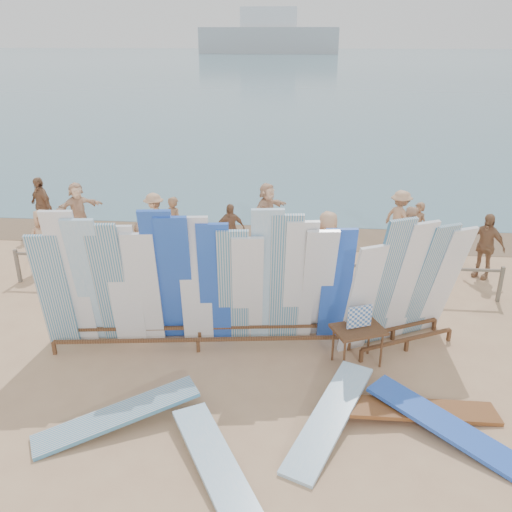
# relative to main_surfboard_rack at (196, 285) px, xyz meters

# --- Properties ---
(ground) EXTENTS (160.00, 160.00, 0.00)m
(ground) POSITION_rel_main_surfboard_rack_xyz_m (0.81, -0.37, -1.38)
(ground) COLOR tan
(ground) RESTS_ON ground
(ocean) EXTENTS (320.00, 240.00, 0.02)m
(ocean) POSITION_rel_main_surfboard_rack_xyz_m (0.81, 127.63, -1.38)
(ocean) COLOR slate
(ocean) RESTS_ON ground
(wet_sand_strip) EXTENTS (40.00, 2.60, 0.01)m
(wet_sand_strip) POSITION_rel_main_surfboard_rack_xyz_m (0.81, 6.83, -1.38)
(wet_sand_strip) COLOR brown
(wet_sand_strip) RESTS_ON ground
(distant_ship) EXTENTS (45.00, 8.00, 14.00)m
(distant_ship) POSITION_rel_main_surfboard_rack_xyz_m (-11.19, 179.63, 3.93)
(distant_ship) COLOR #999EA3
(distant_ship) RESTS_ON ocean
(fence) EXTENTS (12.08, 0.08, 0.90)m
(fence) POSITION_rel_main_surfboard_rack_xyz_m (0.81, 2.63, -0.75)
(fence) COLOR #706454
(fence) RESTS_ON ground
(main_surfboard_rack) EXTENTS (6.22, 1.53, 3.07)m
(main_surfboard_rack) POSITION_rel_main_surfboard_rack_xyz_m (0.00, 0.00, 0.00)
(main_surfboard_rack) COLOR brown
(main_surfboard_rack) RESTS_ON ground
(side_surfboard_rack) EXTENTS (2.58, 1.81, 2.93)m
(side_surfboard_rack) POSITION_rel_main_surfboard_rack_xyz_m (4.14, 0.38, -0.06)
(side_surfboard_rack) COLOR brown
(side_surfboard_rack) RESTS_ON ground
(vendor_table) EXTENTS (1.13, 0.98, 1.26)m
(vendor_table) POSITION_rel_main_surfboard_rack_xyz_m (3.19, -0.38, -0.96)
(vendor_table) COLOR brown
(vendor_table) RESTS_ON ground
(flat_board_b) EXTENTS (1.59, 2.68, 0.44)m
(flat_board_b) POSITION_rel_main_surfboard_rack_xyz_m (2.62, -2.31, -1.38)
(flat_board_b) COLOR #8DC0E3
(flat_board_b) RESTS_ON ground
(flat_board_e) EXTENTS (2.60, 1.85, 0.41)m
(flat_board_e) POSITION_rel_main_surfboard_rack_xyz_m (-0.84, -2.58, -1.38)
(flat_board_e) COLOR beige
(flat_board_e) RESTS_ON ground
(flat_board_c) EXTENTS (2.74, 0.82, 0.27)m
(flat_board_c) POSITION_rel_main_surfboard_rack_xyz_m (4.11, -1.88, -1.38)
(flat_board_c) COLOR brown
(flat_board_c) RESTS_ON ground
(flat_board_a) EXTENTS (1.84, 2.61, 0.27)m
(flat_board_a) POSITION_rel_main_surfboard_rack_xyz_m (0.97, -3.50, -1.38)
(flat_board_a) COLOR #8DC0E3
(flat_board_a) RESTS_ON ground
(flat_board_d) EXTENTS (2.43, 2.15, 0.36)m
(flat_board_d) POSITION_rel_main_surfboard_rack_xyz_m (4.47, -2.31, -1.38)
(flat_board_d) COLOR blue
(flat_board_d) RESTS_ON ground
(beach_chair_left) EXTENTS (0.61, 0.63, 0.82)m
(beach_chair_left) POSITION_rel_main_surfboard_rack_xyz_m (0.98, 3.81, -1.14)
(beach_chair_left) COLOR #AF2612
(beach_chair_left) RESTS_ON ground
(beach_chair_right) EXTENTS (0.60, 0.62, 0.87)m
(beach_chair_right) POSITION_rel_main_surfboard_rack_xyz_m (1.15, 3.86, -1.12)
(beach_chair_right) COLOR #AF2612
(beach_chair_right) RESTS_ON ground
(stroller) EXTENTS (0.62, 0.79, 0.97)m
(stroller) POSITION_rel_main_surfboard_rack_xyz_m (1.99, 3.37, -0.99)
(stroller) COLOR #AF2612
(stroller) RESTS_ON ground
(beachgoer_6) EXTENTS (0.99, 0.71, 1.84)m
(beachgoer_6) POSITION_rel_main_surfboard_rack_xyz_m (2.71, 3.57, -0.46)
(beachgoer_6) COLOR tan
(beachgoer_6) RESTS_ON ground
(beachgoer_9) EXTENTS (1.06, 1.15, 1.72)m
(beachgoer_9) POSITION_rel_main_surfboard_rack_xyz_m (4.96, 6.21, -0.52)
(beachgoer_9) COLOR tan
(beachgoer_9) RESTS_ON ground
(beachgoer_3) EXTENTS (0.82, 1.13, 1.62)m
(beachgoer_3) POSITION_rel_main_surfboard_rack_xyz_m (-2.37, 5.58, -0.57)
(beachgoer_3) COLOR tan
(beachgoer_3) RESTS_ON ground
(beachgoer_5) EXTENTS (1.22, 1.66, 1.73)m
(beachgoer_5) POSITION_rel_main_surfboard_rack_xyz_m (0.94, 6.66, -0.51)
(beachgoer_5) COLOR beige
(beachgoer_5) RESTS_ON ground
(beachgoer_1) EXTENTS (0.67, 0.65, 1.66)m
(beachgoer_1) POSITION_rel_main_surfboard_rack_xyz_m (-1.65, 5.18, -0.55)
(beachgoer_1) COLOR #8C6042
(beachgoer_1) RESTS_ON ground
(beachgoer_8) EXTENTS (0.87, 0.48, 1.72)m
(beachgoer_8) POSITION_rel_main_surfboard_rack_xyz_m (4.92, 4.62, -0.52)
(beachgoer_8) COLOR beige
(beachgoer_8) RESTS_ON ground
(beachgoer_10) EXTENTS (1.08, 0.98, 1.75)m
(beachgoer_10) POSITION_rel_main_surfboard_rack_xyz_m (6.80, 4.08, -0.50)
(beachgoer_10) COLOR #8C6042
(beachgoer_10) RESTS_ON ground
(beachgoer_0) EXTENTS (0.88, 0.83, 1.67)m
(beachgoer_0) POSITION_rel_main_surfboard_rack_xyz_m (-4.87, 3.57, -0.54)
(beachgoer_0) COLOR tan
(beachgoer_0) RESTS_ON ground
(beachgoer_4) EXTENTS (0.97, 0.74, 1.53)m
(beachgoer_4) POSITION_rel_main_surfboard_rack_xyz_m (-0.02, 5.04, -0.62)
(beachgoer_4) COLOR #8C6042
(beachgoer_4) RESTS_ON ground
(beachgoer_extra_1) EXTENTS (1.16, 1.00, 1.85)m
(beachgoer_extra_1) POSITION_rel_main_surfboard_rack_xyz_m (-6.22, 6.28, -0.46)
(beachgoer_extra_1) COLOR #8C6042
(beachgoer_extra_1) RESTS_ON ground
(beachgoer_7) EXTENTS (0.57, 0.63, 1.53)m
(beachgoer_7) POSITION_rel_main_surfboard_rack_xyz_m (5.37, 5.64, -0.61)
(beachgoer_7) COLOR #8C6042
(beachgoer_7) RESTS_ON ground
(beachgoer_11) EXTENTS (1.45, 1.43, 1.66)m
(beachgoer_11) POSITION_rel_main_surfboard_rack_xyz_m (-5.10, 6.43, -0.55)
(beachgoer_11) COLOR beige
(beachgoer_11) RESTS_ON ground
(beachgoer_2) EXTENTS (0.55, 0.82, 1.53)m
(beachgoer_2) POSITION_rel_main_surfboard_rack_xyz_m (-2.05, 3.23, -0.61)
(beachgoer_2) COLOR beige
(beachgoer_2) RESTS_ON ground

